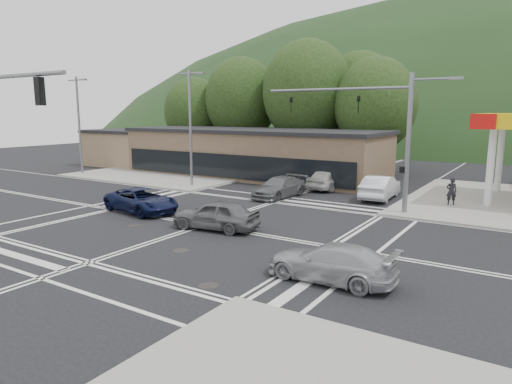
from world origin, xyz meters
The scene contains 20 objects.
ground centered at (0.00, 0.00, 0.00)m, with size 120.00×120.00×0.00m, color black.
sidewalk_nw centered at (-15.00, 15.00, 0.07)m, with size 16.00×16.00×0.15m, color gray.
commercial_row centered at (-8.00, 17.00, 2.00)m, with size 24.00×8.00×4.00m, color brown.
commercial_nw centered at (-24.00, 17.00, 1.80)m, with size 8.00×7.00×3.60m, color #846B4F.
hill_north centered at (0.00, 90.00, 0.00)m, with size 252.00×126.00×140.00m, color #203719.
tree_n_a centered at (-14.00, 24.00, 7.14)m, with size 8.00×8.00×11.75m.
tree_n_b centered at (-6.00, 24.00, 7.79)m, with size 9.00×9.00×12.98m.
tree_n_c centered at (1.00, 24.00, 6.49)m, with size 7.60×7.60×10.87m.
tree_n_d centered at (-20.00, 23.00, 5.84)m, with size 6.80×6.80×9.76m.
tree_n_e centered at (-2.00, 28.00, 7.14)m, with size 8.40×8.40×11.98m.
streetlight_nw centered at (-8.44, 9.00, 5.05)m, with size 2.50×0.25×9.00m.
streetlight_w centered at (-21.94, 9.00, 5.05)m, with size 2.50×0.25×9.00m.
signal_mast_ne centered at (6.95, 8.20, 5.07)m, with size 11.65×0.30×8.00m.
car_blue_west centered at (-5.11, 0.50, 0.70)m, with size 2.34×5.07×1.41m, color black.
car_grey_center centered at (1.06, -0.30, 0.75)m, with size 1.78×4.42×1.51m, color #595C5E.
car_silver_east centered at (8.81, -3.76, 0.67)m, with size 1.87×4.60×1.33m, color #9FA0A6.
car_queue_a centered at (5.50, 12.19, 0.81)m, with size 1.71×4.90×1.61m, color silver.
car_queue_b centered at (1.00, 14.00, 0.81)m, with size 1.92×4.77×1.63m, color silver.
car_northbound centered at (-0.59, 9.00, 0.70)m, with size 1.97×4.84×1.40m, color #5B5E60.
pedestrian centered at (10.07, 11.83, 1.00)m, with size 0.62×0.41×1.70m, color black.
Camera 1 is at (14.86, -18.09, 5.90)m, focal length 32.00 mm.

